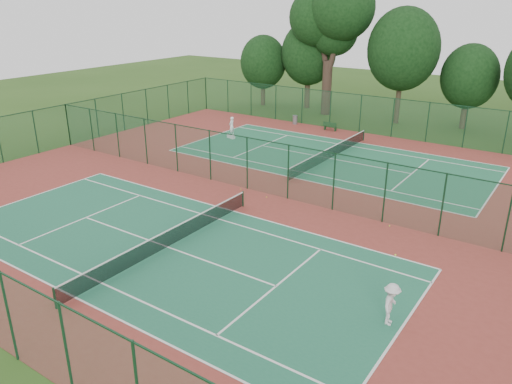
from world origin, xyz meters
TOP-DOWN VIEW (x-y plane):
  - ground at (0.00, 0.00)m, footprint 120.00×120.00m
  - red_pad at (0.00, 0.00)m, footprint 40.00×36.00m
  - court_near at (0.00, -9.00)m, footprint 23.77×10.97m
  - court_far at (0.00, 9.00)m, footprint 23.77×10.97m
  - fence_north at (0.00, 18.00)m, footprint 40.00×0.09m
  - fence_west at (-20.00, 0.00)m, footprint 0.09×36.00m
  - fence_divider at (0.00, 0.00)m, footprint 40.00×0.09m
  - tennis_net_near at (0.00, -9.00)m, footprint 0.10×12.90m
  - tennis_net_far at (0.00, 9.00)m, footprint 0.10×12.90m
  - player_near at (11.38, -8.79)m, footprint 0.78×1.19m
  - player_far at (-10.62, 10.32)m, footprint 0.46×0.65m
  - trash_bin at (-8.08, 17.35)m, footprint 0.58×0.58m
  - bench at (-4.03, 16.94)m, footprint 1.35×0.46m
  - kit_bag at (-10.03, 9.44)m, footprint 0.88×0.53m
  - stray_ball_a at (0.39, -0.62)m, footprint 0.07×0.07m
  - stray_ball_b at (8.25, -0.35)m, footprint 0.08×0.08m
  - stray_ball_c at (-1.76, -0.42)m, footprint 0.07×0.07m
  - big_tree at (-7.62, 23.41)m, footprint 9.10×6.66m
  - evergreen_row at (0.50, 24.25)m, footprint 39.00×5.00m

SIDE VIEW (x-z plane):
  - ground at x=0.00m, z-range 0.00..0.00m
  - evergreen_row at x=0.50m, z-range -6.00..6.00m
  - red_pad at x=0.00m, z-range 0.00..0.01m
  - court_near at x=0.00m, z-range 0.01..0.02m
  - court_far at x=0.00m, z-range 0.01..0.02m
  - stray_ball_c at x=-1.76m, z-range 0.01..0.08m
  - stray_ball_a at x=0.39m, z-range 0.01..0.08m
  - stray_ball_b at x=8.25m, z-range 0.01..0.09m
  - kit_bag at x=-10.03m, z-range 0.01..0.32m
  - bench at x=-4.03m, z-range 0.02..0.85m
  - trash_bin at x=-8.08m, z-range 0.01..0.87m
  - tennis_net_near at x=0.00m, z-range 0.06..1.03m
  - tennis_net_far at x=0.00m, z-range 0.06..1.03m
  - player_far at x=-10.62m, z-range 0.02..1.72m
  - player_near at x=11.38m, z-range 0.02..1.75m
  - fence_west at x=-20.00m, z-range 0.01..3.51m
  - fence_north at x=0.00m, z-range 0.01..3.51m
  - fence_divider at x=0.00m, z-range 0.01..3.51m
  - big_tree at x=-7.62m, z-range 2.91..16.89m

